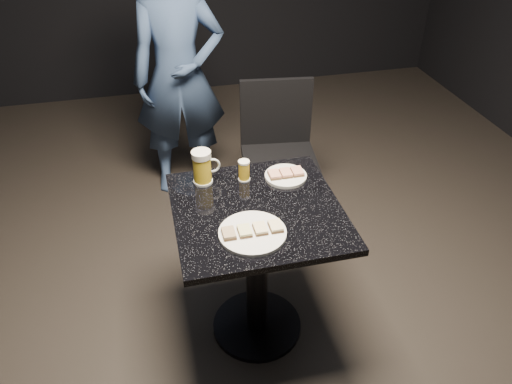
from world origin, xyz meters
TOP-DOWN VIEW (x-y plane):
  - floor at (0.00, 0.00)m, footprint 6.00×6.00m
  - plate_large at (-0.06, -0.16)m, footprint 0.27×0.27m
  - plate_small at (0.18, 0.20)m, footprint 0.19×0.19m
  - patron at (-0.17, 1.37)m, footprint 0.60×0.40m
  - table at (0.00, 0.00)m, footprint 0.70×0.70m
  - beer_mug at (-0.19, 0.25)m, footprint 0.13×0.09m
  - beer_tumbler at (-0.01, 0.22)m, footprint 0.06×0.06m
  - chair at (0.34, 0.87)m, footprint 0.48×0.48m
  - canapes_on_plate_large at (-0.06, -0.16)m, footprint 0.24×0.07m
  - canapes_on_plate_small at (0.18, 0.20)m, footprint 0.16×0.07m

SIDE VIEW (x-z plane):
  - floor at x=0.00m, z-range 0.00..0.00m
  - chair at x=0.34m, z-range 0.06..0.94m
  - table at x=0.00m, z-range 0.13..0.88m
  - plate_large at x=-0.06m, z-range 0.75..0.76m
  - plate_small at x=0.18m, z-range 0.75..0.76m
  - canapes_on_plate_large at x=-0.06m, z-range 0.76..0.78m
  - canapes_on_plate_small at x=0.18m, z-range 0.76..0.78m
  - beer_tumbler at x=-0.01m, z-range 0.75..0.85m
  - patron at x=-0.17m, z-range 0.00..1.60m
  - beer_mug at x=-0.19m, z-range 0.75..0.91m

